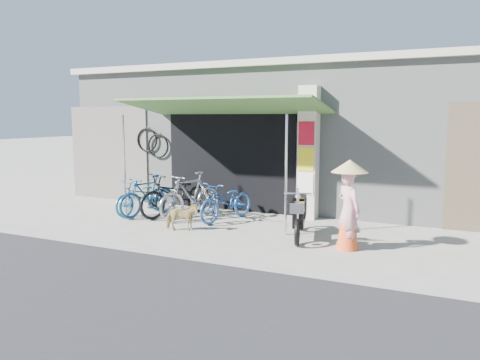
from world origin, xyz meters
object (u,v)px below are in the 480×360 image
at_px(bike_black, 177,194).
at_px(moped, 299,215).
at_px(bike_teal, 141,196).
at_px(nun, 349,205).
at_px(bike_blue, 148,196).
at_px(street_dog, 182,217).
at_px(bike_silver, 191,195).
at_px(bike_navy, 227,201).

bearing_deg(bike_black, moped, 10.79).
relative_size(bike_teal, nun, 1.02).
xyz_separation_m(bike_blue, street_dog, (1.50, -0.92, -0.19)).
xyz_separation_m(bike_black, street_dog, (0.88, -1.20, -0.23)).
bearing_deg(bike_silver, bike_blue, -151.92).
distance_m(bike_silver, nun, 3.94).
xyz_separation_m(bike_teal, bike_black, (0.91, 0.13, 0.09)).
xyz_separation_m(bike_teal, bike_navy, (2.20, 0.18, 0.02)).
bearing_deg(bike_navy, bike_silver, -155.34).
height_order(bike_black, moped, bike_black).
relative_size(bike_navy, moped, 1.00).
bearing_deg(bike_navy, bike_black, -163.13).
xyz_separation_m(bike_black, bike_silver, (0.45, -0.10, 0.02)).
distance_m(bike_blue, bike_black, 0.69).
bearing_deg(bike_navy, nun, -7.13).
bearing_deg(moped, bike_silver, 153.71).
distance_m(bike_navy, moped, 2.05).
height_order(bike_teal, bike_navy, bike_navy).
height_order(bike_teal, moped, moped).
distance_m(bike_silver, moped, 2.83).
xyz_separation_m(bike_navy, moped, (1.92, -0.73, 0.00)).
bearing_deg(bike_navy, moped, -6.15).
xyz_separation_m(bike_black, moped, (3.21, -0.69, -0.07)).
distance_m(bike_teal, bike_black, 0.92).
xyz_separation_m(bike_silver, nun, (3.80, -1.04, 0.26)).
relative_size(street_dog, nun, 0.43).
xyz_separation_m(bike_teal, bike_silver, (1.35, 0.03, 0.11)).
bearing_deg(bike_silver, bike_navy, 28.79).
xyz_separation_m(bike_blue, bike_navy, (1.92, 0.32, -0.03)).
bearing_deg(bike_black, bike_silver, 10.11).
relative_size(bike_teal, bike_blue, 1.02).
xyz_separation_m(bike_black, bike_navy, (1.29, 0.05, -0.07)).
distance_m(bike_teal, nun, 5.26).
bearing_deg(street_dog, bike_blue, 32.42).
bearing_deg(bike_silver, moped, 6.96).
distance_m(bike_silver, street_dog, 1.21).
bearing_deg(bike_navy, street_dog, -93.72).
relative_size(bike_navy, nun, 1.06).
bearing_deg(bike_teal, bike_silver, 9.70).
bearing_deg(bike_navy, bike_teal, -160.55).
distance_m(bike_blue, bike_navy, 1.95).
relative_size(bike_black, nun, 1.23).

